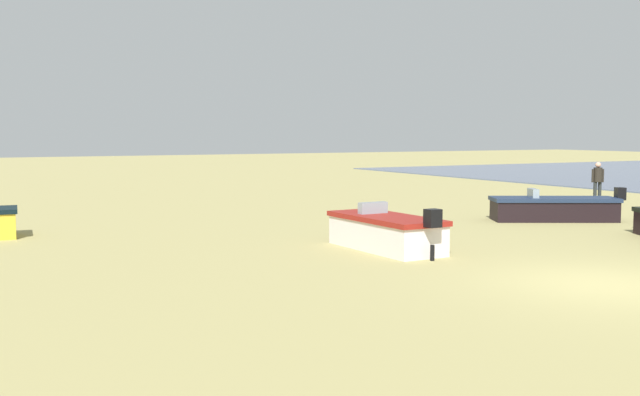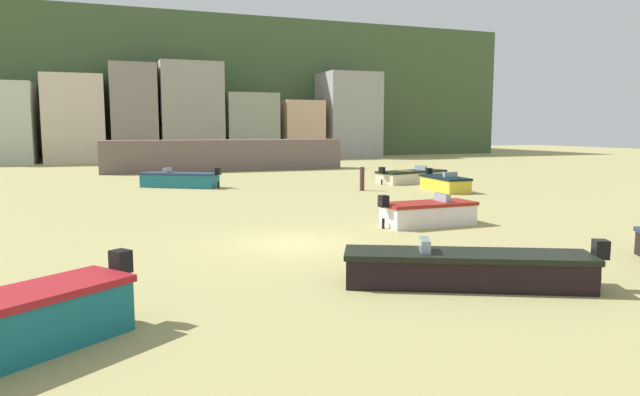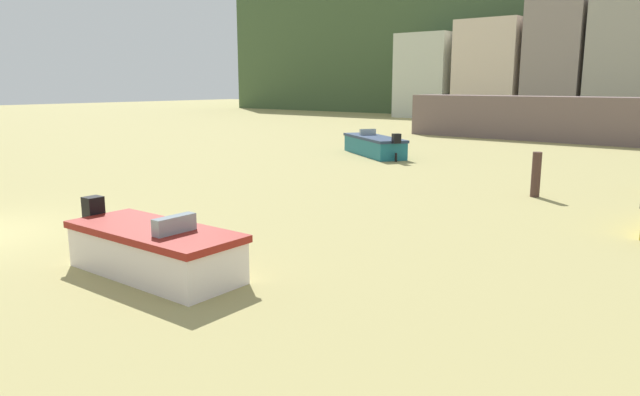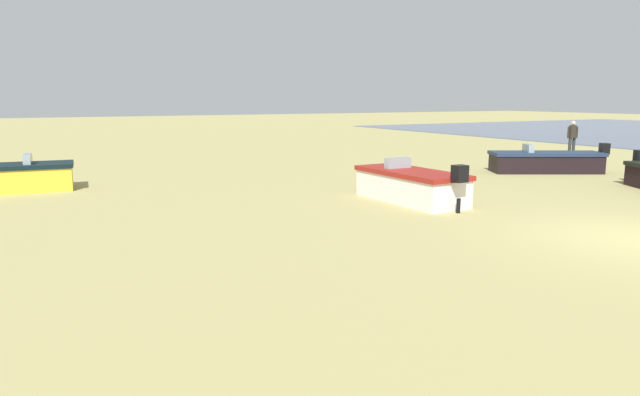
{
  "view_description": "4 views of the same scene",
  "coord_description": "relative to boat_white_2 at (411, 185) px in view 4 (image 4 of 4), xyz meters",
  "views": [
    {
      "loc": [
        -9.61,
        11.08,
        2.83
      ],
      "look_at": [
        6.97,
        2.33,
        1.17
      ],
      "focal_mm": 41.89,
      "sensor_mm": 36.0,
      "label": 1
    },
    {
      "loc": [
        -5.11,
        -15.83,
        3.39
      ],
      "look_at": [
        2.82,
        5.33,
        0.63
      ],
      "focal_mm": 31.86,
      "sensor_mm": 36.0,
      "label": 2
    },
    {
      "loc": [
        13.64,
        -4.21,
        3.22
      ],
      "look_at": [
        7.19,
        3.64,
        1.21
      ],
      "focal_mm": 32.62,
      "sensor_mm": 36.0,
      "label": 3
    },
    {
      "loc": [
        -6.55,
        10.44,
        2.71
      ],
      "look_at": [
        4.93,
        4.32,
        0.41
      ],
      "focal_mm": 32.06,
      "sensor_mm": 36.0,
      "label": 4
    }
  ],
  "objects": [
    {
      "name": "ground_plane",
      "position": [
        -5.4,
        -1.36,
        -0.43
      ],
      "size": [
        160.0,
        160.0,
        0.0
      ],
      "primitive_type": "plane",
      "color": "tan"
    },
    {
      "name": "boat_white_2",
      "position": [
        0.0,
        0.0,
        0.0
      ],
      "size": [
        3.63,
        1.46,
        1.14
      ],
      "rotation": [
        0.0,
        0.0,
        4.74
      ],
      "color": "white",
      "rests_on": "ground"
    },
    {
      "name": "boat_black_4",
      "position": [
        2.46,
        -7.97,
        -0.04
      ],
      "size": [
        2.97,
        4.08,
        1.07
      ],
      "rotation": [
        0.0,
        0.0,
        5.79
      ],
      "color": "black",
      "rests_on": "ground"
    },
    {
      "name": "boat_yellow_5",
      "position": [
        6.78,
        9.45,
        -0.01
      ],
      "size": [
        1.73,
        4.02,
        1.12
      ],
      "rotation": [
        0.0,
        0.0,
        3.04
      ],
      "color": "gold",
      "rests_on": "ground"
    },
    {
      "name": "beach_walker_foreground",
      "position": [
        6.39,
        -14.29,
        0.52
      ],
      "size": [
        0.43,
        0.53,
        1.62
      ],
      "rotation": [
        0.0,
        0.0,
        4.38
      ],
      "color": "#232729",
      "rests_on": "ground"
    }
  ]
}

